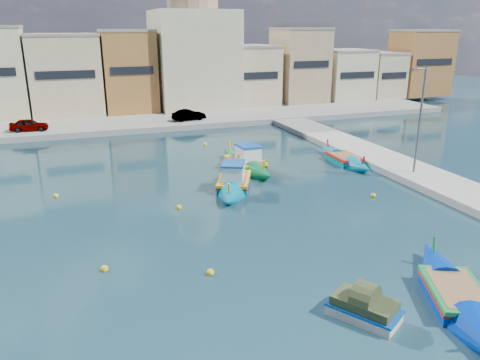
{
  "coord_description": "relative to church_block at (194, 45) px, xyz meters",
  "views": [
    {
      "loc": [
        -5.55,
        -20.37,
        10.6
      ],
      "look_at": [
        4.0,
        6.0,
        1.4
      ],
      "focal_mm": 35.0,
      "sensor_mm": 36.0,
      "label": 1
    }
  ],
  "objects": [
    {
      "name": "luzzu_turquoise_cabin",
      "position": [
        -5.49,
        -31.4,
        -8.05
      ],
      "size": [
        5.67,
        9.18,
        2.95
      ],
      "color": "#00729B",
      "rests_on": "ground"
    },
    {
      "name": "parked_cars",
      "position": [
        -19.7,
        -9.5,
        -7.18
      ],
      "size": [
        30.29,
        2.68,
        1.28
      ],
      "color": "#4C1919",
      "rests_on": "north_quay"
    },
    {
      "name": "church_block",
      "position": [
        0.0,
        0.0,
        0.0
      ],
      "size": [
        10.0,
        10.0,
        19.1
      ],
      "color": "#C5BC93",
      "rests_on": "ground"
    },
    {
      "name": "luzzu_blue_south",
      "position": [
        -1.81,
        -47.93,
        -8.14
      ],
      "size": [
        5.54,
        8.86,
        2.55
      ],
      "color": "#002BA7",
      "rests_on": "ground"
    },
    {
      "name": "quay_street_lamp",
      "position": [
        7.44,
        -34.0,
        -4.07
      ],
      "size": [
        1.18,
        0.16,
        8.0
      ],
      "color": "#595B60",
      "rests_on": "ground"
    },
    {
      "name": "tender_near",
      "position": [
        -5.88,
        -47.54,
        -8.0
      ],
      "size": [
        2.62,
        3.02,
        1.31
      ],
      "color": "beige",
      "rests_on": "ground"
    },
    {
      "name": "ground",
      "position": [
        -10.0,
        -40.0,
        -8.41
      ],
      "size": [
        160.0,
        160.0,
        0.0
      ],
      "primitive_type": "plane",
      "color": "#112A34",
      "rests_on": "ground"
    },
    {
      "name": "north_townhouses",
      "position": [
        -3.32,
        -0.64,
        -3.41
      ],
      "size": [
        83.2,
        7.87,
        10.19
      ],
      "color": "tan",
      "rests_on": "ground"
    },
    {
      "name": "luzzu_blue_cabin",
      "position": [
        -3.15,
        -27.42,
        -8.03
      ],
      "size": [
        2.8,
        8.85,
        3.08
      ],
      "color": "#0A6D33",
      "rests_on": "ground"
    },
    {
      "name": "mooring_buoys",
      "position": [
        -9.01,
        -33.58,
        -8.33
      ],
      "size": [
        19.9,
        23.66,
        0.36
      ],
      "color": "yellow",
      "rests_on": "ground"
    },
    {
      "name": "luzzu_cyan_mid",
      "position": [
        5.0,
        -28.61,
        -8.16
      ],
      "size": [
        2.09,
        7.87,
        2.31
      ],
      "color": "#007B98",
      "rests_on": "ground"
    },
    {
      "name": "north_quay",
      "position": [
        -10.0,
        -8.0,
        -8.11
      ],
      "size": [
        80.0,
        8.0,
        0.6
      ],
      "primitive_type": "cube",
      "color": "gray",
      "rests_on": "ground"
    }
  ]
}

